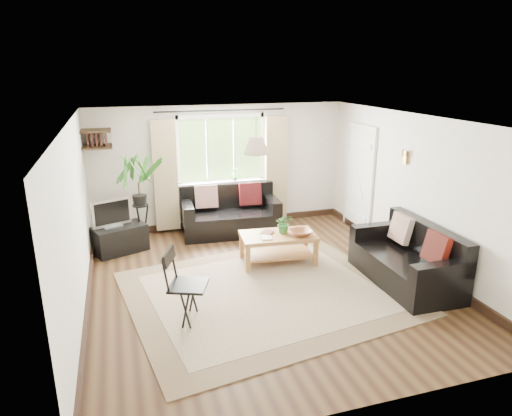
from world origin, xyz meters
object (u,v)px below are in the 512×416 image
object	(u,v)px
sofa_right	(405,256)
sofa_back	(230,212)
palm_stand	(140,201)
tv_stand	(120,239)
coffee_table	(278,248)
folding_chair	(189,287)

from	to	relation	value
sofa_right	sofa_back	bearing A→B (deg)	-144.90
sofa_back	palm_stand	bearing A→B (deg)	-170.70
tv_stand	sofa_right	bearing A→B (deg)	-53.02
coffee_table	folding_chair	xyz separation A→B (m)	(-1.67, -1.37, 0.23)
sofa_right	folding_chair	world-z (taller)	folding_chair
tv_stand	sofa_back	bearing A→B (deg)	-11.64
sofa_back	tv_stand	bearing A→B (deg)	-166.30
sofa_back	tv_stand	world-z (taller)	sofa_back
folding_chair	palm_stand	bearing A→B (deg)	29.76
tv_stand	palm_stand	world-z (taller)	palm_stand
sofa_back	coffee_table	size ratio (longest dim) A/B	1.52
sofa_right	tv_stand	size ratio (longest dim) A/B	2.08
tv_stand	palm_stand	size ratio (longest dim) A/B	0.52
tv_stand	palm_stand	distance (m)	0.73
coffee_table	folding_chair	bearing A→B (deg)	-140.57
sofa_right	folding_chair	distance (m)	3.22
sofa_back	folding_chair	distance (m)	3.23
sofa_right	folding_chair	bearing A→B (deg)	-86.97
sofa_right	tv_stand	xyz separation A→B (m)	(-4.00, 2.48, -0.19)
sofa_right	palm_stand	distance (m)	4.51
sofa_right	tv_stand	world-z (taller)	sofa_right
coffee_table	folding_chair	world-z (taller)	folding_chair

